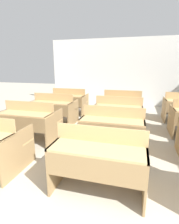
% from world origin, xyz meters
% --- Properties ---
extents(wall_back, '(7.15, 0.06, 2.79)m').
position_xyz_m(wall_back, '(0.00, 7.28, 1.39)').
color(wall_back, silver).
rests_on(wall_back, ground_plane).
extents(bench_front_center, '(1.21, 0.84, 0.89)m').
position_xyz_m(bench_front_center, '(-0.16, 1.62, 0.46)').
color(bench_front_center, '#95774D').
rests_on(bench_front_center, ground_plane).
extents(bench_second_left, '(1.21, 0.84, 0.89)m').
position_xyz_m(bench_second_left, '(-2.04, 2.82, 0.46)').
color(bench_second_left, '#97784E').
rests_on(bench_second_left, ground_plane).
extents(bench_second_center, '(1.21, 0.84, 0.89)m').
position_xyz_m(bench_second_center, '(-0.16, 2.83, 0.46)').
color(bench_second_center, '#97794F').
rests_on(bench_second_center, ground_plane).
extents(bench_third_left, '(1.21, 0.84, 0.89)m').
position_xyz_m(bench_third_left, '(-2.05, 4.03, 0.46)').
color(bench_third_left, '#95764C').
rests_on(bench_third_left, ground_plane).
extents(bench_third_center, '(1.21, 0.84, 0.89)m').
position_xyz_m(bench_third_center, '(-0.18, 4.02, 0.46)').
color(bench_third_center, '#997B51').
rests_on(bench_third_center, ground_plane).
extents(bench_back_left, '(1.21, 0.84, 0.89)m').
position_xyz_m(bench_back_left, '(-2.07, 5.23, 0.46)').
color(bench_back_left, olive).
rests_on(bench_back_left, ground_plane).
extents(bench_back_center, '(1.21, 0.84, 0.89)m').
position_xyz_m(bench_back_center, '(-0.19, 5.25, 0.46)').
color(bench_back_center, olive).
rests_on(bench_back_center, ground_plane).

